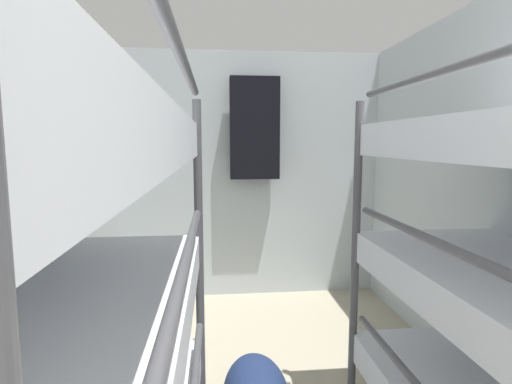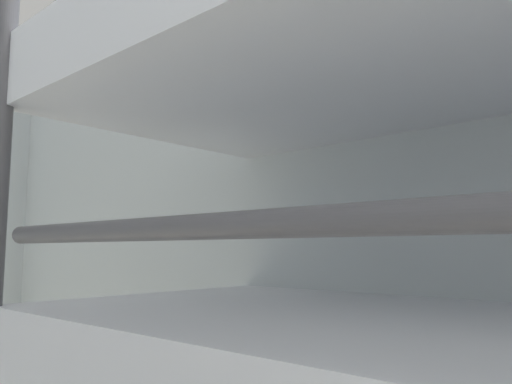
{
  "view_description": "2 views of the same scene",
  "coord_description": "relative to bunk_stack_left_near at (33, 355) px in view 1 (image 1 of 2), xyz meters",
  "views": [
    {
      "loc": [
        -0.33,
        0.44,
        1.45
      ],
      "look_at": [
        -0.09,
        2.8,
        1.16
      ],
      "focal_mm": 28.0,
      "sensor_mm": 36.0,
      "label": 1
    },
    {
      "loc": [
        0.01,
        1.39,
        1.09
      ],
      "look_at": [
        0.72,
        2.02,
        1.2
      ],
      "focal_mm": 35.0,
      "sensor_mm": 36.0,
      "label": 2
    }
  ],
  "objects": [
    {
      "name": "hanging_coat",
      "position": [
        0.82,
        2.56,
        0.67
      ],
      "size": [
        0.44,
        0.12,
        0.9
      ],
      "color": "black"
    },
    {
      "name": "wall_back",
      "position": [
        0.8,
        2.71,
        0.23
      ],
      "size": [
        2.52,
        0.06,
        2.28
      ],
      "color": "silver",
      "rests_on": "ground_plane"
    },
    {
      "name": "bunk_stack_left_near",
      "position": [
        0.0,
        0.0,
        0.0
      ],
      "size": [
        0.8,
        1.94,
        1.7
      ],
      "color": "#4C4C51",
      "rests_on": "ground_plane"
    }
  ]
}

